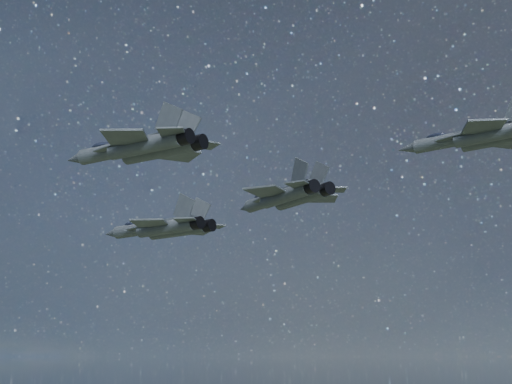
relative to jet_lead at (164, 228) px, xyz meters
The scene contains 4 objects.
jet_lead is the anchor object (origin of this frame).
jet_left 16.07m from the jet_lead, 40.57° to the left, with size 19.92×13.20×5.08m.
jet_right 25.04m from the jet_lead, 51.27° to the right, with size 17.03×12.04×4.32m.
jet_slot 41.19m from the jet_lead, ahead, with size 15.19×10.79×3.86m.
Camera 1 is at (44.36, -62.11, 139.80)m, focal length 50.00 mm.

